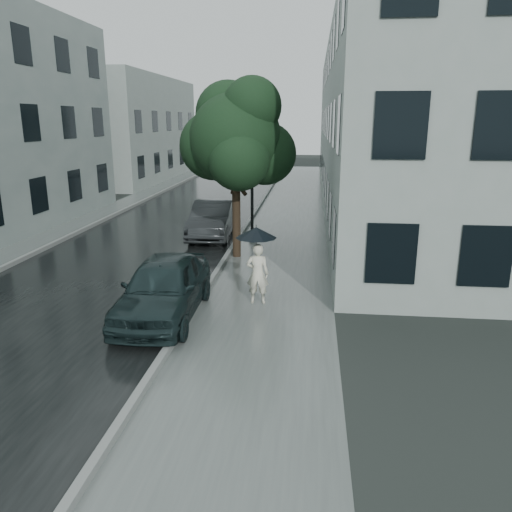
# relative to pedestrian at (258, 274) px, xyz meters

# --- Properties ---
(ground) EXTENTS (120.00, 120.00, 0.00)m
(ground) POSITION_rel_pedestrian_xyz_m (0.01, -1.98, -0.82)
(ground) COLOR black
(ground) RESTS_ON ground
(sidewalk) EXTENTS (3.50, 60.00, 0.01)m
(sidewalk) POSITION_rel_pedestrian_xyz_m (0.26, 10.02, -0.82)
(sidewalk) COLOR slate
(sidewalk) RESTS_ON ground
(kerb_near) EXTENTS (0.15, 60.00, 0.15)m
(kerb_near) POSITION_rel_pedestrian_xyz_m (-1.56, 10.02, -0.75)
(kerb_near) COLOR slate
(kerb_near) RESTS_ON ground
(asphalt_road) EXTENTS (6.85, 60.00, 0.00)m
(asphalt_road) POSITION_rel_pedestrian_xyz_m (-5.06, 10.02, -0.82)
(asphalt_road) COLOR black
(asphalt_road) RESTS_ON ground
(kerb_far) EXTENTS (0.15, 60.00, 0.15)m
(kerb_far) POSITION_rel_pedestrian_xyz_m (-8.56, 10.02, -0.75)
(kerb_far) COLOR slate
(kerb_far) RESTS_ON ground
(sidewalk_far) EXTENTS (1.70, 60.00, 0.01)m
(sidewalk_far) POSITION_rel_pedestrian_xyz_m (-9.49, 10.02, -0.82)
(sidewalk_far) COLOR #4C5451
(sidewalk_far) RESTS_ON ground
(building_near) EXTENTS (7.02, 36.00, 9.00)m
(building_near) POSITION_rel_pedestrian_xyz_m (5.48, 17.52, 3.68)
(building_near) COLOR gray
(building_near) RESTS_ON ground
(building_far_b) EXTENTS (7.02, 18.00, 8.00)m
(building_far_b) POSITION_rel_pedestrian_xyz_m (-13.76, 28.02, 3.18)
(building_far_b) COLOR gray
(building_far_b) RESTS_ON ground
(pedestrian) EXTENTS (0.59, 0.39, 1.63)m
(pedestrian) POSITION_rel_pedestrian_xyz_m (0.00, 0.00, 0.00)
(pedestrian) COLOR beige
(pedestrian) RESTS_ON sidewalk
(umbrella) EXTENTS (1.22, 1.22, 1.18)m
(umbrella) POSITION_rel_pedestrian_xyz_m (-0.04, 0.02, 1.10)
(umbrella) COLOR black
(umbrella) RESTS_ON ground
(street_tree) EXTENTS (4.08, 3.70, 6.12)m
(street_tree) POSITION_rel_pedestrian_xyz_m (-1.25, 4.71, 3.31)
(street_tree) COLOR #332619
(street_tree) RESTS_ON ground
(lamp_post) EXTENTS (0.85, 0.32, 4.72)m
(lamp_post) POSITION_rel_pedestrian_xyz_m (-1.15, 7.02, 1.90)
(lamp_post) COLOR black
(lamp_post) RESTS_ON ground
(car_near) EXTENTS (1.84, 4.42, 1.50)m
(car_near) POSITION_rel_pedestrian_xyz_m (-2.19, -1.16, -0.07)
(car_near) COLOR black
(car_near) RESTS_ON ground
(car_far) EXTENTS (1.74, 4.53, 1.47)m
(car_far) POSITION_rel_pedestrian_xyz_m (-2.71, 7.59, -0.08)
(car_far) COLOR #262A2C
(car_far) RESTS_ON ground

